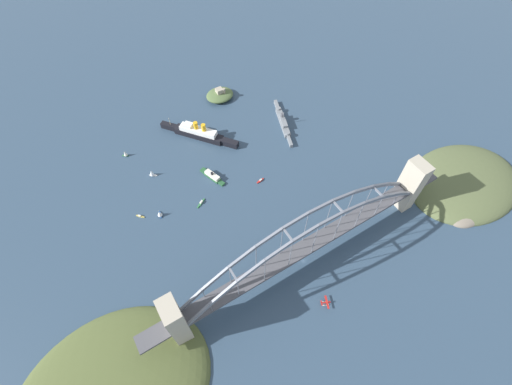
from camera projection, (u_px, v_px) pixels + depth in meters
ground_plane at (303, 260)px, 311.58m from camera, size 1400.00×1400.00×0.00m
harbor_arch_bridge at (307, 244)px, 286.57m from camera, size 292.96×19.24×71.60m
headland_east_shore at (463, 184)px, 360.41m from camera, size 124.94×95.23×21.98m
ocean_liner at (199, 133)px, 394.78m from camera, size 63.30×78.55×20.85m
naval_cruiser at (283, 122)px, 409.32m from camera, size 29.25×73.22×17.62m
harbor_ferry_steamer at (212, 176)px, 363.72m from camera, size 14.64×31.74×7.86m
fort_island_mid_harbor at (220, 95)px, 435.11m from camera, size 34.04×29.16×14.09m
seaplane_taxiing_near_bridge at (326, 303)px, 287.64m from camera, size 8.38×10.72×4.82m
small_boat_0 at (125, 154)px, 379.89m from camera, size 6.45×5.40×7.72m
small_boat_1 at (260, 181)px, 362.27m from camera, size 9.09×2.97×2.06m
small_boat_2 at (152, 173)px, 363.84m from camera, size 7.46×6.38×8.60m
small_boat_3 at (160, 214)px, 335.50m from camera, size 5.19×8.21×7.93m
small_boat_4 at (140, 216)px, 337.39m from camera, size 6.43×6.93×1.92m
small_boat_5 at (201, 203)px, 346.16m from camera, size 11.32×7.33×2.33m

